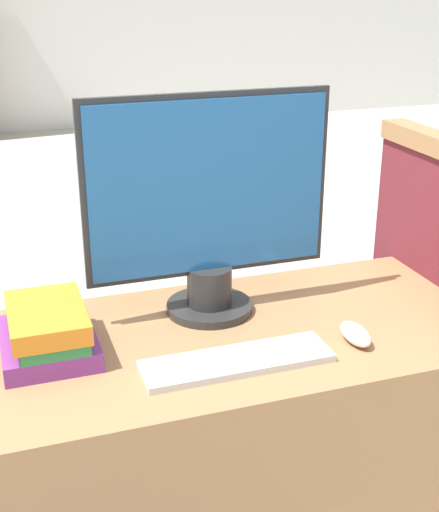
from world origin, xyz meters
TOP-DOWN VIEW (x-y plane):
  - desk at (0.00, 0.29)m, footprint 1.33×0.58m
  - monitor at (0.05, 0.42)m, footprint 0.58×0.21m
  - keyboard at (0.03, 0.15)m, footprint 0.40×0.12m
  - mouse at (0.31, 0.16)m, footprint 0.05×0.11m
  - book_stack at (-0.34, 0.33)m, footprint 0.20×0.25m

SIDE VIEW (x-z plane):
  - desk at x=0.00m, z-range 0.00..0.77m
  - keyboard at x=0.03m, z-range 0.77..0.79m
  - mouse at x=0.31m, z-range 0.77..0.81m
  - book_stack at x=-0.34m, z-range 0.77..0.88m
  - monitor at x=0.05m, z-range 0.77..1.30m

